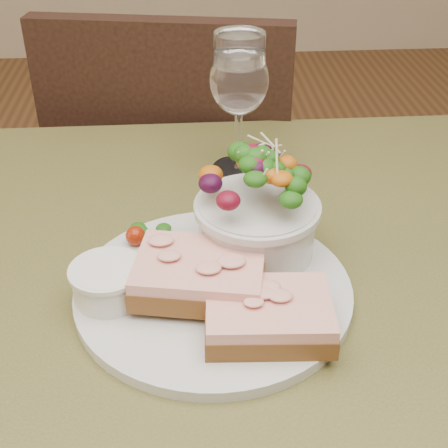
{
  "coord_description": "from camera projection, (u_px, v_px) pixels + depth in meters",
  "views": [
    {
      "loc": [
        -0.05,
        -0.51,
        1.16
      ],
      "look_at": [
        -0.01,
        0.02,
        0.81
      ],
      "focal_mm": 50.0,
      "sensor_mm": 36.0,
      "label": 1
    }
  ],
  "objects": [
    {
      "name": "salad_bowl",
      "position": [
        257.0,
        205.0,
        0.65
      ],
      "size": [
        0.12,
        0.12,
        0.13
      ],
      "color": "silver",
      "rests_on": "dinner_plate"
    },
    {
      "name": "sandwich_back",
      "position": [
        200.0,
        274.0,
        0.61
      ],
      "size": [
        0.14,
        0.11,
        0.03
      ],
      "rotation": [
        0.0,
        0.0,
        -0.19
      ],
      "color": "#533416",
      "rests_on": "dinner_plate"
    },
    {
      "name": "cafe_table",
      "position": [
        231.0,
        349.0,
        0.71
      ],
      "size": [
        0.8,
        0.8,
        0.75
      ],
      "color": "#433F1C",
      "rests_on": "ground"
    },
    {
      "name": "chair_far",
      "position": [
        188.0,
        268.0,
        1.42
      ],
      "size": [
        0.49,
        0.49,
        0.9
      ],
      "rotation": [
        0.0,
        0.0,
        2.96
      ],
      "color": "black",
      "rests_on": "ground"
    },
    {
      "name": "dinner_plate",
      "position": [
        213.0,
        290.0,
        0.63
      ],
      "size": [
        0.28,
        0.28,
        0.01
      ],
      "primitive_type": "cylinder",
      "color": "silver",
      "rests_on": "cafe_table"
    },
    {
      "name": "ramekin",
      "position": [
        108.0,
        281.0,
        0.61
      ],
      "size": [
        0.07,
        0.07,
        0.04
      ],
      "color": "silver",
      "rests_on": "dinner_plate"
    },
    {
      "name": "sandwich_front",
      "position": [
        269.0,
        315.0,
        0.57
      ],
      "size": [
        0.12,
        0.09,
        0.03
      ],
      "rotation": [
        0.0,
        0.0,
        -0.05
      ],
      "color": "#533416",
      "rests_on": "dinner_plate"
    },
    {
      "name": "garnish",
      "position": [
        145.0,
        235.0,
        0.69
      ],
      "size": [
        0.05,
        0.04,
        0.02
      ],
      "color": "#143E0B",
      "rests_on": "dinner_plate"
    },
    {
      "name": "wine_glass",
      "position": [
        239.0,
        84.0,
        0.79
      ],
      "size": [
        0.08,
        0.08,
        0.18
      ],
      "color": "white",
      "rests_on": "cafe_table"
    }
  ]
}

